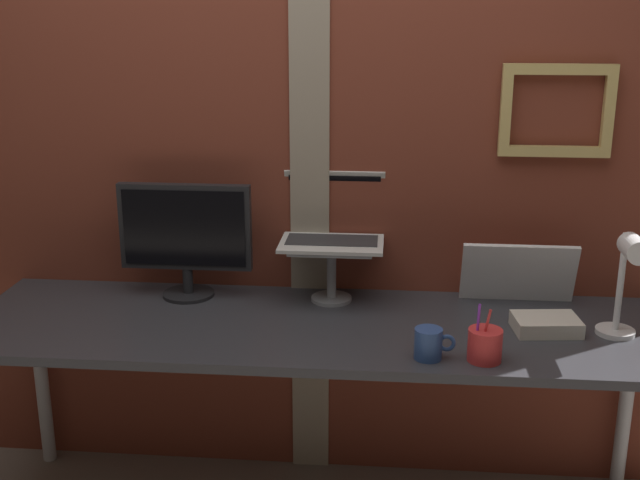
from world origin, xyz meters
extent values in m
cube|color=brown|center=(0.00, 0.38, 1.19)|extent=(3.27, 0.12, 2.38)
cube|color=gray|center=(0.06, 0.31, 1.19)|extent=(0.14, 0.01, 2.38)
cube|color=tan|center=(0.87, 0.30, 1.51)|extent=(0.36, 0.03, 0.03)
cube|color=tan|center=(0.87, 0.30, 1.24)|extent=(0.36, 0.03, 0.03)
cube|color=tan|center=(0.71, 0.30, 1.37)|extent=(0.03, 0.03, 0.23)
cube|color=tan|center=(1.04, 0.30, 1.37)|extent=(0.03, 0.03, 0.23)
cube|color=#333338|center=(0.12, -0.01, 0.71)|extent=(2.28, 0.66, 0.03)
cylinder|color=#B2B2B7|center=(-0.96, 0.26, 0.35)|extent=(0.05, 0.05, 0.70)
cylinder|color=#B2B2B7|center=(1.19, 0.26, 0.35)|extent=(0.05, 0.05, 0.70)
cylinder|color=black|center=(-0.36, 0.20, 0.73)|extent=(0.18, 0.18, 0.01)
cylinder|color=black|center=(-0.36, 0.20, 0.78)|extent=(0.04, 0.04, 0.09)
cube|color=black|center=(-0.36, 0.20, 0.98)|extent=(0.46, 0.04, 0.30)
cube|color=black|center=(-0.36, 0.18, 0.98)|extent=(0.42, 0.00, 0.26)
cylinder|color=gray|center=(0.14, 0.20, 0.73)|extent=(0.14, 0.14, 0.01)
cylinder|color=gray|center=(0.14, 0.20, 0.83)|extent=(0.03, 0.03, 0.18)
cube|color=gray|center=(0.14, 0.20, 0.92)|extent=(0.28, 0.22, 0.01)
cube|color=silver|center=(0.14, 0.20, 0.93)|extent=(0.35, 0.23, 0.01)
cube|color=#2D2D30|center=(0.14, 0.22, 0.94)|extent=(0.31, 0.14, 0.00)
cube|color=silver|center=(0.14, 0.35, 1.05)|extent=(0.35, 0.08, 0.22)
cube|color=black|center=(0.14, 0.35, 1.04)|extent=(0.32, 0.07, 0.19)
cube|color=white|center=(0.78, 0.23, 0.83)|extent=(0.38, 0.08, 0.22)
cylinder|color=white|center=(1.05, -0.01, 0.73)|extent=(0.12, 0.12, 0.02)
cylinder|color=white|center=(1.05, -0.01, 0.90)|extent=(0.02, 0.02, 0.31)
cylinder|color=white|center=(1.05, -0.10, 1.03)|extent=(0.07, 0.11, 0.07)
cylinder|color=red|center=(0.62, -0.25, 0.77)|extent=(0.10, 0.10, 0.10)
cylinder|color=purple|center=(0.60, -0.25, 0.82)|extent=(0.01, 0.02, 0.17)
cylinder|color=red|center=(0.62, -0.26, 0.81)|extent=(0.04, 0.02, 0.15)
cylinder|color=#2D4C8C|center=(0.46, -0.25, 0.77)|extent=(0.08, 0.08, 0.09)
torus|color=#2D4C8C|center=(0.51, -0.25, 0.78)|extent=(0.05, 0.01, 0.05)
cube|color=silver|center=(0.84, -0.01, 0.75)|extent=(0.21, 0.16, 0.05)
camera|label=1|loc=(0.34, -2.37, 1.71)|focal=44.60mm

